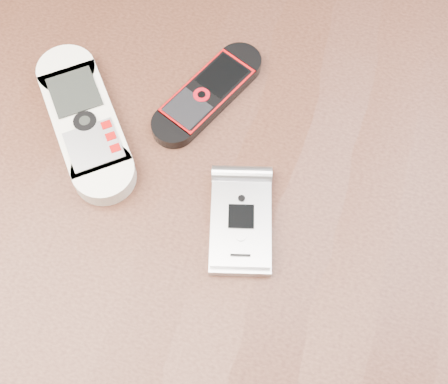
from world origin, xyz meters
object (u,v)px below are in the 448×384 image
(table, at_px, (220,237))
(motorola_razr, at_px, (241,223))
(nokia_white, at_px, (85,121))
(nokia_black_red, at_px, (208,93))

(table, height_order, motorola_razr, motorola_razr)
(motorola_razr, bearing_deg, nokia_white, 146.52)
(nokia_white, bearing_deg, motorola_razr, -57.41)
(table, relative_size, nokia_black_red, 8.37)
(nokia_white, bearing_deg, table, -52.14)
(nokia_black_red, bearing_deg, table, -43.29)
(nokia_white, relative_size, nokia_black_red, 1.26)
(nokia_white, xyz_separation_m, nokia_black_red, (0.10, 0.07, -0.00))
(table, distance_m, nokia_black_red, 0.16)
(table, bearing_deg, nokia_white, 166.19)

